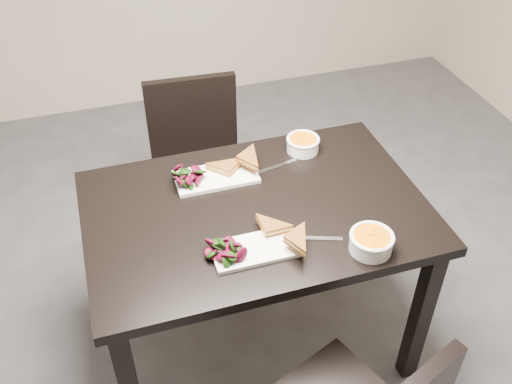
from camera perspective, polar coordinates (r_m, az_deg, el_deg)
table at (r=2.10m, az=-0.00°, el=-3.57°), size 1.20×0.80×0.75m
chair_far at (r=2.73m, az=-5.75°, el=3.26°), size 0.44×0.44×0.85m
plate_near at (r=1.87m, az=-0.07°, el=-5.66°), size 0.28×0.14×0.01m
sandwich_near at (r=1.88m, az=1.70°, el=-4.29°), size 0.15×0.11×0.05m
salad_near at (r=1.83m, az=-3.07°, el=-5.73°), size 0.09×0.08×0.04m
soup_bowl_near at (r=1.89m, az=11.33°, el=-4.80°), size 0.14×0.14×0.07m
cutlery_near at (r=1.93m, az=5.90°, el=-4.56°), size 0.17×0.08×0.00m
plate_far at (r=2.16m, az=-3.96°, el=1.50°), size 0.31×0.15×0.02m
sandwich_far at (r=2.14m, az=-2.22°, el=2.28°), size 0.19×0.19×0.05m
salad_far at (r=2.13m, az=-6.60°, el=1.62°), size 0.10×0.09×0.04m
soup_bowl_far at (r=2.30m, az=4.65°, el=4.81°), size 0.13×0.13×0.06m
cutlery_far at (r=2.22m, az=2.02°, el=2.54°), size 0.18×0.05×0.00m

